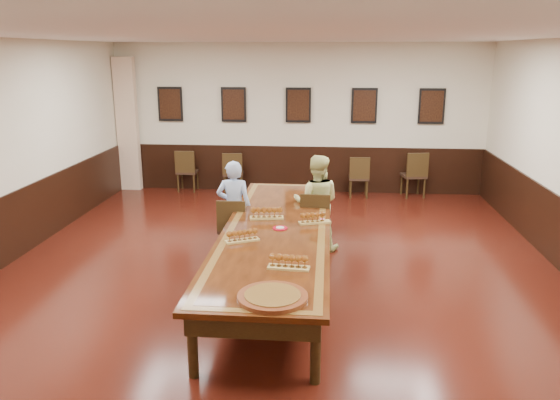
# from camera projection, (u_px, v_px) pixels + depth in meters

# --- Properties ---
(floor) EXTENTS (8.00, 10.00, 0.02)m
(floor) POSITION_uv_depth(u_px,v_px,m) (277.00, 281.00, 7.41)
(floor) COLOR black
(floor) RESTS_ON ground
(ceiling) EXTENTS (8.00, 10.00, 0.02)m
(ceiling) POSITION_uv_depth(u_px,v_px,m) (276.00, 34.00, 6.56)
(ceiling) COLOR white
(ceiling) RESTS_ON floor
(wall_back) EXTENTS (8.00, 0.02, 3.20)m
(wall_back) POSITION_uv_depth(u_px,v_px,m) (298.00, 119.00, 11.80)
(wall_back) COLOR beige
(wall_back) RESTS_ON floor
(chair_man) EXTENTS (0.43, 0.47, 0.91)m
(chair_man) POSITION_uv_depth(u_px,v_px,m) (233.00, 227.00, 8.23)
(chair_man) COLOR black
(chair_man) RESTS_ON floor
(chair_woman) EXTENTS (0.47, 0.51, 0.96)m
(chair_woman) POSITION_uv_depth(u_px,v_px,m) (316.00, 221.00, 8.41)
(chair_woman) COLOR black
(chair_woman) RESTS_ON floor
(spare_chair_a) EXTENTS (0.44, 0.48, 0.93)m
(spare_chair_a) POSITION_uv_depth(u_px,v_px,m) (187.00, 170.00, 12.09)
(spare_chair_a) COLOR black
(spare_chair_a) RESTS_ON floor
(spare_chair_b) EXTENTS (0.46, 0.50, 0.91)m
(spare_chair_b) POSITION_uv_depth(u_px,v_px,m) (233.00, 172.00, 11.92)
(spare_chair_b) COLOR black
(spare_chair_b) RESTS_ON floor
(spare_chair_c) EXTENTS (0.42, 0.46, 0.89)m
(spare_chair_c) POSITION_uv_depth(u_px,v_px,m) (359.00, 176.00, 11.58)
(spare_chair_c) COLOR black
(spare_chair_c) RESTS_ON floor
(spare_chair_d) EXTENTS (0.54, 0.58, 0.98)m
(spare_chair_d) POSITION_uv_depth(u_px,v_px,m) (414.00, 174.00, 11.60)
(spare_chair_d) COLOR black
(spare_chair_d) RESTS_ON floor
(person_man) EXTENTS (0.53, 0.35, 1.45)m
(person_man) POSITION_uv_depth(u_px,v_px,m) (234.00, 208.00, 8.25)
(person_man) COLOR #5383CF
(person_man) RESTS_ON floor
(person_woman) EXTENTS (0.77, 0.61, 1.50)m
(person_woman) POSITION_uv_depth(u_px,v_px,m) (316.00, 203.00, 8.44)
(person_woman) COLOR #D7DC89
(person_woman) RESTS_ON floor
(pink_phone) EXTENTS (0.08, 0.14, 0.01)m
(pink_phone) POSITION_uv_depth(u_px,v_px,m) (322.00, 220.00, 7.53)
(pink_phone) COLOR #ED4F89
(pink_phone) RESTS_ON conference_table
(curtain) EXTENTS (0.45, 0.18, 2.90)m
(curtain) POSITION_uv_depth(u_px,v_px,m) (128.00, 125.00, 11.98)
(curtain) COLOR #D4B191
(curtain) RESTS_ON floor
(wainscoting) EXTENTS (8.00, 10.00, 1.00)m
(wainscoting) POSITION_uv_depth(u_px,v_px,m) (277.00, 246.00, 7.28)
(wainscoting) COLOR black
(wainscoting) RESTS_ON floor
(conference_table) EXTENTS (1.40, 5.00, 0.76)m
(conference_table) POSITION_uv_depth(u_px,v_px,m) (277.00, 238.00, 7.25)
(conference_table) COLOR black
(conference_table) RESTS_ON floor
(posters) EXTENTS (6.14, 0.04, 0.74)m
(posters) POSITION_uv_depth(u_px,v_px,m) (298.00, 105.00, 11.65)
(posters) COLOR black
(posters) RESTS_ON wall_back
(flight_a) EXTENTS (0.48, 0.20, 0.17)m
(flight_a) POSITION_uv_depth(u_px,v_px,m) (267.00, 213.00, 7.58)
(flight_a) COLOR #A88D46
(flight_a) RESTS_ON conference_table
(flight_b) EXTENTS (0.45, 0.26, 0.16)m
(flight_b) POSITION_uv_depth(u_px,v_px,m) (314.00, 218.00, 7.39)
(flight_b) COLOR #A88D46
(flight_b) RESTS_ON conference_table
(flight_c) EXTENTS (0.43, 0.30, 0.16)m
(flight_c) POSITION_uv_depth(u_px,v_px,m) (242.00, 236.00, 6.67)
(flight_c) COLOR #A88D46
(flight_c) RESTS_ON conference_table
(flight_d) EXTENTS (0.46, 0.17, 0.17)m
(flight_d) POSITION_uv_depth(u_px,v_px,m) (289.00, 262.00, 5.83)
(flight_d) COLOR #A88D46
(flight_d) RESTS_ON conference_table
(red_plate_grp) EXTENTS (0.20, 0.20, 0.03)m
(red_plate_grp) POSITION_uv_depth(u_px,v_px,m) (280.00, 228.00, 7.17)
(red_plate_grp) COLOR #AB0B1F
(red_plate_grp) RESTS_ON conference_table
(carved_platter) EXTENTS (0.76, 0.76, 0.05)m
(carved_platter) POSITION_uv_depth(u_px,v_px,m) (273.00, 297.00, 5.13)
(carved_platter) COLOR #552311
(carved_platter) RESTS_ON conference_table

